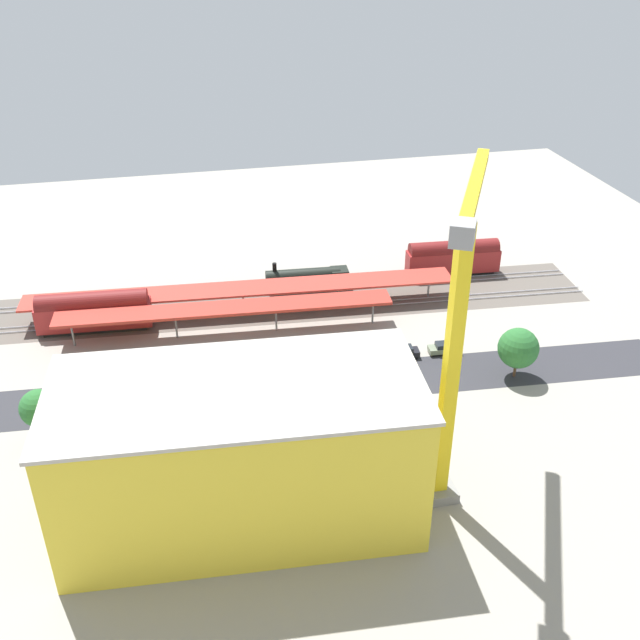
{
  "coord_description": "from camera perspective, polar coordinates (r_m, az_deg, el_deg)",
  "views": [
    {
      "loc": [
        10.61,
        83.93,
        56.32
      ],
      "look_at": [
        -7.44,
        1.58,
        8.11
      ],
      "focal_mm": 41.06,
      "sensor_mm": 36.0,
      "label": 1
    }
  ],
  "objects": [
    {
      "name": "parked_car_2",
      "position": [
        102.83,
        3.37,
        -3.05
      ],
      "size": [
        4.48,
        2.04,
        1.54
      ],
      "color": "black",
      "rests_on": "ground"
    },
    {
      "name": "passenger_coach",
      "position": [
        128.45,
        10.33,
        4.86
      ],
      "size": [
        16.3,
        4.18,
        6.21
      ],
      "color": "black",
      "rests_on": "ground"
    },
    {
      "name": "street_tree_1",
      "position": [
        91.46,
        -2.78,
        -4.17
      ],
      "size": [
        6.12,
        6.12,
        8.39
      ],
      "color": "brown",
      "rests_on": "ground"
    },
    {
      "name": "street_tree_0",
      "position": [
        90.85,
        -3.93,
        -5.01
      ],
      "size": [
        4.67,
        4.67,
        6.97
      ],
      "color": "brown",
      "rests_on": "ground"
    },
    {
      "name": "parked_car_3",
      "position": [
        101.77,
        0.02,
        -3.33
      ],
      "size": [
        4.28,
        2.14,
        1.67
      ],
      "color": "black",
      "rests_on": "ground"
    },
    {
      "name": "street_tree_3",
      "position": [
        91.82,
        -21.06,
        -6.43
      ],
      "size": [
        4.48,
        4.48,
        7.4
      ],
      "color": "brown",
      "rests_on": "ground"
    },
    {
      "name": "tower_crane",
      "position": [
        72.75,
        10.53,
        -1.06
      ],
      "size": [
        12.39,
        21.74,
        33.75
      ],
      "color": "gray",
      "rests_on": "ground"
    },
    {
      "name": "parked_car_5",
      "position": [
        100.21,
        -7.29,
        -4.15
      ],
      "size": [
        4.49,
        2.19,
        1.84
      ],
      "color": "black",
      "rests_on": "ground"
    },
    {
      "name": "freight_coach_far",
      "position": [
        114.4,
        -17.23,
        0.71
      ],
      "size": [
        17.0,
        4.3,
        6.3
      ],
      "color": "black",
      "rests_on": "ground"
    },
    {
      "name": "ground_plane",
      "position": [
        101.63,
        -4.3,
        -3.99
      ],
      "size": [
        177.28,
        177.28,
        0.0
      ],
      "primitive_type": "plane",
      "color": "gray",
      "rests_on": "ground"
    },
    {
      "name": "track_rails",
      "position": [
        118.54,
        -5.75,
        1.33
      ],
      "size": [
        110.56,
        15.56,
        0.12
      ],
      "color": "#9E9EA8",
      "rests_on": "ground"
    },
    {
      "name": "parked_car_6",
      "position": [
        99.97,
        -10.43,
        -4.55
      ],
      "size": [
        4.49,
        2.04,
        1.74
      ],
      "color": "black",
      "rests_on": "ground"
    },
    {
      "name": "street_asphalt",
      "position": [
        98.17,
        -3.93,
        -5.32
      ],
      "size": [
        111.15,
        16.43,
        0.01
      ],
      "primitive_type": "cube",
      "rotation": [
        0.0,
        0.0,
        -0.07
      ],
      "color": "#2D2D33",
      "rests_on": "ground"
    },
    {
      "name": "platform_canopy_near",
      "position": [
        108.58,
        -7.37,
        0.89
      ],
      "size": [
        49.61,
        7.76,
        4.6
      ],
      "color": "#A82D23",
      "rests_on": "ground"
    },
    {
      "name": "rail_bed",
      "position": [
        118.62,
        -5.74,
        1.26
      ],
      "size": [
        111.53,
        21.97,
        0.01
      ],
      "primitive_type": "cube",
      "rotation": [
        0.0,
        0.0,
        -0.07
      ],
      "color": "#5B544C",
      "rests_on": "ground"
    },
    {
      "name": "parked_car_4",
      "position": [
        100.96,
        -3.5,
        -3.71
      ],
      "size": [
        4.28,
        1.92,
        1.65
      ],
      "color": "black",
      "rests_on": "ground"
    },
    {
      "name": "box_truck_1",
      "position": [
        89.98,
        -9.74,
        -8.26
      ],
      "size": [
        10.49,
        3.76,
        3.11
      ],
      "color": "black",
      "rests_on": "ground"
    },
    {
      "name": "street_tree_2",
      "position": [
        90.36,
        -7.2,
        -4.88
      ],
      "size": [
        4.57,
        4.57,
        7.63
      ],
      "color": "brown",
      "rests_on": "ground"
    },
    {
      "name": "construction_building",
      "position": [
        75.3,
        -6.23,
        -10.4
      ],
      "size": [
        36.68,
        18.54,
        15.94
      ],
      "primitive_type": "cube",
      "rotation": [
        0.0,
        0.0,
        -0.07
      ],
      "color": "yellow",
      "rests_on": "ground"
    },
    {
      "name": "locomotive",
      "position": [
        122.22,
        -0.69,
        3.24
      ],
      "size": [
        15.3,
        3.63,
        5.01
      ],
      "color": "black",
      "rests_on": "ground"
    },
    {
      "name": "parked_car_0",
      "position": [
        106.42,
        9.67,
        -2.2
      ],
      "size": [
        4.71,
        2.15,
        1.65
      ],
      "color": "black",
      "rests_on": "ground"
    },
    {
      "name": "platform_canopy_far",
      "position": [
        115.2,
        -6.06,
        2.42
      ],
      "size": [
        67.35,
        9.8,
        3.93
      ],
      "color": "#B73328",
      "rests_on": "ground"
    },
    {
      "name": "parked_car_1",
      "position": [
        104.65,
        6.52,
        -2.53
      ],
      "size": [
        4.59,
        2.22,
        1.69
      ],
      "color": "black",
      "rests_on": "ground"
    },
    {
      "name": "street_tree_4",
      "position": [
        101.42,
        15.2,
        -2.13
      ],
      "size": [
        5.5,
        5.5,
        7.25
      ],
      "color": "brown",
      "rests_on": "ground"
    },
    {
      "name": "traffic_light",
      "position": [
        92.64,
        -0.74,
        -4.66
      ],
      "size": [
        0.5,
        0.36,
        5.92
      ],
      "color": "#333333",
      "rests_on": "ground"
    },
    {
      "name": "construction_roof_slab",
      "position": [
        70.33,
        -6.59,
        -5.3
      ],
      "size": [
        37.32,
        19.18,
        0.4
      ],
      "primitive_type": "cube",
      "rotation": [
        0.0,
        0.0,
        -0.07
      ],
      "color": "#ADA89E",
      "rests_on": "construction_building"
    },
    {
      "name": "box_truck_0",
      "position": [
        91.54,
        0.09,
        -6.96
      ],
      "size": [
        9.76,
        2.51,
        3.14
      ],
      "color": "black",
      "rests_on": "ground"
    }
  ]
}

